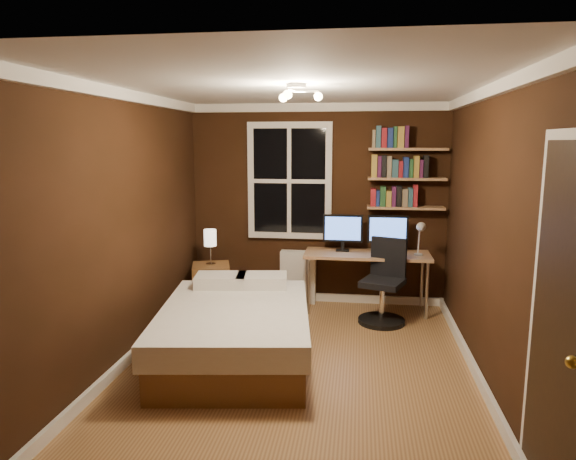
# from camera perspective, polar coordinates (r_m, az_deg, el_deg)

# --- Properties ---
(floor) EXTENTS (4.20, 4.20, 0.00)m
(floor) POSITION_cam_1_polar(r_m,az_deg,el_deg) (4.81, 1.00, -15.30)
(floor) COLOR brown
(floor) RESTS_ON ground
(wall_back) EXTENTS (3.20, 0.04, 2.50)m
(wall_back) POSITION_cam_1_polar(r_m,az_deg,el_deg) (6.49, 3.28, 2.80)
(wall_back) COLOR black
(wall_back) RESTS_ON ground
(wall_left) EXTENTS (0.04, 4.20, 2.50)m
(wall_left) POSITION_cam_1_polar(r_m,az_deg,el_deg) (4.88, -17.95, 0.00)
(wall_left) COLOR black
(wall_left) RESTS_ON ground
(wall_right) EXTENTS (0.04, 4.20, 2.50)m
(wall_right) POSITION_cam_1_polar(r_m,az_deg,el_deg) (4.53, 21.60, -0.95)
(wall_right) COLOR black
(wall_right) RESTS_ON ground
(ceiling) EXTENTS (3.20, 4.20, 0.02)m
(ceiling) POSITION_cam_1_polar(r_m,az_deg,el_deg) (4.38, 1.10, 15.83)
(ceiling) COLOR white
(ceiling) RESTS_ON wall_back
(window) EXTENTS (1.06, 0.06, 1.46)m
(window) POSITION_cam_1_polar(r_m,az_deg,el_deg) (6.47, 0.17, 5.46)
(window) COLOR white
(window) RESTS_ON wall_back
(door) EXTENTS (0.03, 0.82, 2.05)m
(door) POSITION_cam_1_polar(r_m,az_deg,el_deg) (3.14, 27.80, -10.25)
(door) COLOR black
(door) RESTS_ON ground
(door_knob) EXTENTS (0.06, 0.06, 0.06)m
(door_knob) POSITION_cam_1_polar(r_m,az_deg,el_deg) (2.87, 29.03, -12.73)
(door_knob) COLOR gold
(door_knob) RESTS_ON door
(ceiling_fixture) EXTENTS (0.44, 0.44, 0.18)m
(ceiling_fixture) POSITION_cam_1_polar(r_m,az_deg,el_deg) (4.27, 0.93, 14.63)
(ceiling_fixture) COLOR beige
(ceiling_fixture) RESTS_ON ceiling
(bookshelf_lower) EXTENTS (0.92, 0.22, 0.03)m
(bookshelf_lower) POSITION_cam_1_polar(r_m,az_deg,el_deg) (6.38, 12.91, 2.44)
(bookshelf_lower) COLOR tan
(bookshelf_lower) RESTS_ON wall_back
(books_row_lower) EXTENTS (0.54, 0.16, 0.23)m
(books_row_lower) POSITION_cam_1_polar(r_m,az_deg,el_deg) (6.36, 12.96, 3.60)
(books_row_lower) COLOR maroon
(books_row_lower) RESTS_ON bookshelf_lower
(bookshelf_middle) EXTENTS (0.92, 0.22, 0.03)m
(bookshelf_middle) POSITION_cam_1_polar(r_m,az_deg,el_deg) (6.34, 13.04, 5.58)
(bookshelf_middle) COLOR tan
(bookshelf_middle) RESTS_ON wall_back
(books_row_middle) EXTENTS (0.66, 0.16, 0.23)m
(books_row_middle) POSITION_cam_1_polar(r_m,az_deg,el_deg) (6.34, 13.08, 6.75)
(books_row_middle) COLOR navy
(books_row_middle) RESTS_ON bookshelf_middle
(bookshelf_upper) EXTENTS (0.92, 0.22, 0.03)m
(bookshelf_upper) POSITION_cam_1_polar(r_m,az_deg,el_deg) (6.33, 13.16, 8.74)
(bookshelf_upper) COLOR tan
(bookshelf_upper) RESTS_ON wall_back
(books_row_upper) EXTENTS (0.42, 0.16, 0.23)m
(books_row_upper) POSITION_cam_1_polar(r_m,az_deg,el_deg) (6.33, 13.21, 9.92)
(books_row_upper) COLOR #24542C
(books_row_upper) RESTS_ON bookshelf_upper
(bed) EXTENTS (1.60, 2.05, 0.64)m
(bed) POSITION_cam_1_polar(r_m,az_deg,el_deg) (4.97, -5.90, -11.07)
(bed) COLOR brown
(bed) RESTS_ON ground
(nightstand) EXTENTS (0.55, 0.55, 0.56)m
(nightstand) POSITION_cam_1_polar(r_m,az_deg,el_deg) (6.42, -8.51, -6.23)
(nightstand) COLOR brown
(nightstand) RESTS_ON ground
(bedside_lamp) EXTENTS (0.15, 0.15, 0.44)m
(bedside_lamp) POSITION_cam_1_polar(r_m,az_deg,el_deg) (6.30, -8.62, -1.90)
(bedside_lamp) COLOR white
(bedside_lamp) RESTS_ON nightstand
(radiator) EXTENTS (0.45, 0.16, 0.67)m
(radiator) POSITION_cam_1_polar(r_m,az_deg,el_deg) (6.57, 1.13, -5.22)
(radiator) COLOR silver
(radiator) RESTS_ON ground
(desk) EXTENTS (1.50, 0.56, 0.71)m
(desk) POSITION_cam_1_polar(r_m,az_deg,el_deg) (6.28, 8.77, -3.09)
(desk) COLOR tan
(desk) RESTS_ON ground
(monitor_left) EXTENTS (0.48, 0.12, 0.45)m
(monitor_left) POSITION_cam_1_polar(r_m,az_deg,el_deg) (6.30, 6.10, -0.32)
(monitor_left) COLOR black
(monitor_left) RESTS_ON desk
(monitor_right) EXTENTS (0.48, 0.12, 0.45)m
(monitor_right) POSITION_cam_1_polar(r_m,az_deg,el_deg) (6.30, 11.01, -0.44)
(monitor_right) COLOR black
(monitor_right) RESTS_ON desk
(desk_lamp) EXTENTS (0.14, 0.32, 0.44)m
(desk_lamp) POSITION_cam_1_polar(r_m,az_deg,el_deg) (6.13, 14.44, -0.91)
(desk_lamp) COLOR silver
(desk_lamp) RESTS_ON desk
(office_chair) EXTENTS (0.55, 0.55, 0.96)m
(office_chair) POSITION_cam_1_polar(r_m,az_deg,el_deg) (5.97, 10.57, -6.73)
(office_chair) COLOR black
(office_chair) RESTS_ON ground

